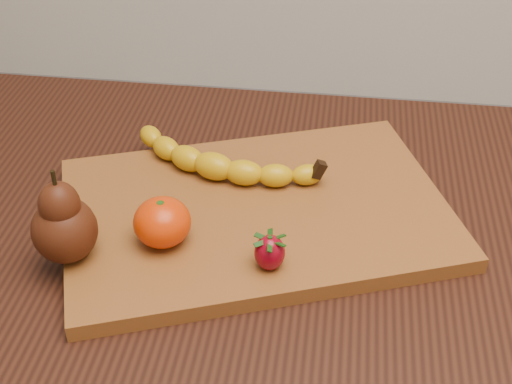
# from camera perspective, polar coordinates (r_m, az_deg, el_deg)

# --- Properties ---
(table) EXTENTS (1.00, 0.70, 0.76)m
(table) POSITION_cam_1_polar(r_m,az_deg,el_deg) (0.91, -4.60, -7.76)
(table) COLOR black
(table) RESTS_ON ground
(cutting_board) EXTENTS (0.53, 0.44, 0.02)m
(cutting_board) POSITION_cam_1_polar(r_m,az_deg,el_deg) (0.85, -0.00, -1.61)
(cutting_board) COLOR brown
(cutting_board) RESTS_ON table
(banana) EXTENTS (0.23, 0.12, 0.03)m
(banana) POSITION_cam_1_polar(r_m,az_deg,el_deg) (0.89, -3.39, 2.08)
(banana) COLOR #C99B09
(banana) RESTS_ON cutting_board
(pear) EXTENTS (0.08, 0.08, 0.11)m
(pear) POSITION_cam_1_polar(r_m,az_deg,el_deg) (0.77, -15.29, -1.82)
(pear) COLOR #3E180A
(pear) RESTS_ON cutting_board
(mandarin) EXTENTS (0.08, 0.08, 0.05)m
(mandarin) POSITION_cam_1_polar(r_m,az_deg,el_deg) (0.79, -7.51, -2.41)
(mandarin) COLOR red
(mandarin) RESTS_ON cutting_board
(strawberry) EXTENTS (0.04, 0.04, 0.04)m
(strawberry) POSITION_cam_1_polar(r_m,az_deg,el_deg) (0.75, 1.10, -4.77)
(strawberry) COLOR maroon
(strawberry) RESTS_ON cutting_board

